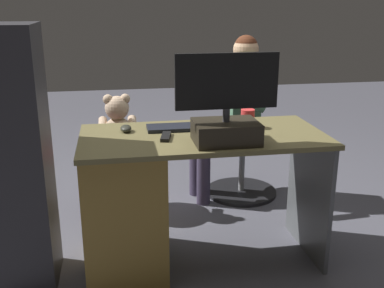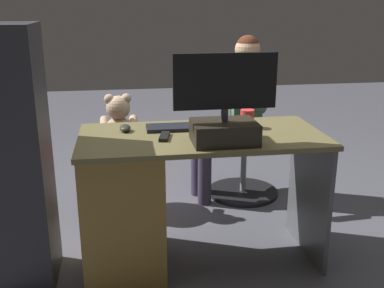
{
  "view_description": "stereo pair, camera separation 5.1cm",
  "coord_description": "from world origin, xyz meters",
  "px_view_note": "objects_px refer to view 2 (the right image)",
  "views": [
    {
      "loc": [
        0.46,
        2.72,
        1.44
      ],
      "look_at": [
        0.0,
        0.07,
        0.59
      ],
      "focal_mm": 43.1,
      "sensor_mm": 36.0,
      "label": 1
    },
    {
      "loc": [
        0.41,
        2.72,
        1.44
      ],
      "look_at": [
        0.0,
        0.07,
        0.59
      ],
      "focal_mm": 43.1,
      "sensor_mm": 36.0,
      "label": 2
    }
  ],
  "objects_px": {
    "keyboard": "(184,127)",
    "visitor_chair": "(244,162)",
    "desk": "(141,198)",
    "person": "(236,105)",
    "cup": "(247,119)",
    "monitor": "(224,117)",
    "teddy_bear": "(119,123)",
    "tv_remote": "(164,136)",
    "office_chair_teddy": "(121,173)",
    "computer_mouse": "(125,128)"
  },
  "relations": [
    {
      "from": "visitor_chair",
      "to": "tv_remote",
      "type": "bearing_deg",
      "value": 53.34
    },
    {
      "from": "cup",
      "to": "tv_remote",
      "type": "relative_size",
      "value": 0.69
    },
    {
      "from": "office_chair_teddy",
      "to": "computer_mouse",
      "type": "bearing_deg",
      "value": 93.6
    },
    {
      "from": "keyboard",
      "to": "computer_mouse",
      "type": "bearing_deg",
      "value": 0.38
    },
    {
      "from": "tv_remote",
      "to": "office_chair_teddy",
      "type": "xyz_separation_m",
      "value": [
        0.24,
        -0.79,
        -0.49
      ]
    },
    {
      "from": "visitor_chair",
      "to": "person",
      "type": "bearing_deg",
      "value": 8.0
    },
    {
      "from": "computer_mouse",
      "to": "office_chair_teddy",
      "type": "relative_size",
      "value": 0.2
    },
    {
      "from": "keyboard",
      "to": "visitor_chair",
      "type": "height_order",
      "value": "keyboard"
    },
    {
      "from": "keyboard",
      "to": "computer_mouse",
      "type": "height_order",
      "value": "computer_mouse"
    },
    {
      "from": "keyboard",
      "to": "cup",
      "type": "relative_size",
      "value": 4.08
    },
    {
      "from": "desk",
      "to": "person",
      "type": "distance_m",
      "value": 1.18
    },
    {
      "from": "computer_mouse",
      "to": "person",
      "type": "height_order",
      "value": "person"
    },
    {
      "from": "desk",
      "to": "monitor",
      "type": "height_order",
      "value": "monitor"
    },
    {
      "from": "desk",
      "to": "teddy_bear",
      "type": "distance_m",
      "value": 0.8
    },
    {
      "from": "keyboard",
      "to": "visitor_chair",
      "type": "bearing_deg",
      "value": -126.46
    },
    {
      "from": "office_chair_teddy",
      "to": "person",
      "type": "distance_m",
      "value": 0.96
    },
    {
      "from": "desk",
      "to": "teddy_bear",
      "type": "height_order",
      "value": "teddy_bear"
    },
    {
      "from": "monitor",
      "to": "teddy_bear",
      "type": "xyz_separation_m",
      "value": [
        0.53,
        -0.92,
        -0.25
      ]
    },
    {
      "from": "cup",
      "to": "computer_mouse",
      "type": "bearing_deg",
      "value": -2.19
    },
    {
      "from": "monitor",
      "to": "tv_remote",
      "type": "height_order",
      "value": "monitor"
    },
    {
      "from": "computer_mouse",
      "to": "cup",
      "type": "relative_size",
      "value": 0.93
    },
    {
      "from": "cup",
      "to": "teddy_bear",
      "type": "xyz_separation_m",
      "value": [
        0.72,
        -0.67,
        -0.17
      ]
    },
    {
      "from": "monitor",
      "to": "visitor_chair",
      "type": "relative_size",
      "value": 0.94
    },
    {
      "from": "computer_mouse",
      "to": "teddy_bear",
      "type": "distance_m",
      "value": 0.65
    },
    {
      "from": "cup",
      "to": "person",
      "type": "xyz_separation_m",
      "value": [
        -0.13,
        -0.77,
        -0.1
      ]
    },
    {
      "from": "cup",
      "to": "person",
      "type": "bearing_deg",
      "value": -99.45
    },
    {
      "from": "desk",
      "to": "office_chair_teddy",
      "type": "xyz_separation_m",
      "value": [
        0.11,
        -0.75,
        -0.13
      ]
    },
    {
      "from": "desk",
      "to": "monitor",
      "type": "relative_size",
      "value": 2.56
    },
    {
      "from": "desk",
      "to": "tv_remote",
      "type": "distance_m",
      "value": 0.38
    },
    {
      "from": "cup",
      "to": "tv_remote",
      "type": "distance_m",
      "value": 0.5
    },
    {
      "from": "keyboard",
      "to": "teddy_bear",
      "type": "height_order",
      "value": "teddy_bear"
    },
    {
      "from": "cup",
      "to": "tv_remote",
      "type": "bearing_deg",
      "value": 15.89
    },
    {
      "from": "desk",
      "to": "person",
      "type": "xyz_separation_m",
      "value": [
        -0.74,
        -0.87,
        0.3
      ]
    },
    {
      "from": "person",
      "to": "monitor",
      "type": "bearing_deg",
      "value": 72.88
    },
    {
      "from": "visitor_chair",
      "to": "person",
      "type": "relative_size",
      "value": 0.45
    },
    {
      "from": "office_chair_teddy",
      "to": "keyboard",
      "type": "bearing_deg",
      "value": 120.34
    },
    {
      "from": "person",
      "to": "visitor_chair",
      "type": "bearing_deg",
      "value": -172.0
    },
    {
      "from": "tv_remote",
      "to": "teddy_bear",
      "type": "distance_m",
      "value": 0.85
    },
    {
      "from": "desk",
      "to": "keyboard",
      "type": "relative_size",
      "value": 3.11
    },
    {
      "from": "teddy_bear",
      "to": "cup",
      "type": "bearing_deg",
      "value": 137.14
    },
    {
      "from": "desk",
      "to": "office_chair_teddy",
      "type": "relative_size",
      "value": 2.78
    },
    {
      "from": "visitor_chair",
      "to": "teddy_bear",
      "type": "bearing_deg",
      "value": 7.21
    },
    {
      "from": "teddy_bear",
      "to": "person",
      "type": "height_order",
      "value": "person"
    },
    {
      "from": "computer_mouse",
      "to": "tv_remote",
      "type": "relative_size",
      "value": 0.64
    },
    {
      "from": "keyboard",
      "to": "tv_remote",
      "type": "distance_m",
      "value": 0.21
    },
    {
      "from": "cup",
      "to": "keyboard",
      "type": "bearing_deg",
      "value": -4.57
    },
    {
      "from": "monitor",
      "to": "teddy_bear",
      "type": "bearing_deg",
      "value": -60.23
    },
    {
      "from": "visitor_chair",
      "to": "cup",
      "type": "bearing_deg",
      "value": 75.29
    },
    {
      "from": "cup",
      "to": "office_chair_teddy",
      "type": "distance_m",
      "value": 1.1
    },
    {
      "from": "office_chair_teddy",
      "to": "person",
      "type": "bearing_deg",
      "value": -172.0
    }
  ]
}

